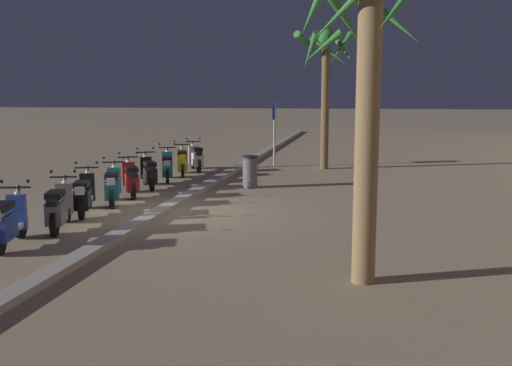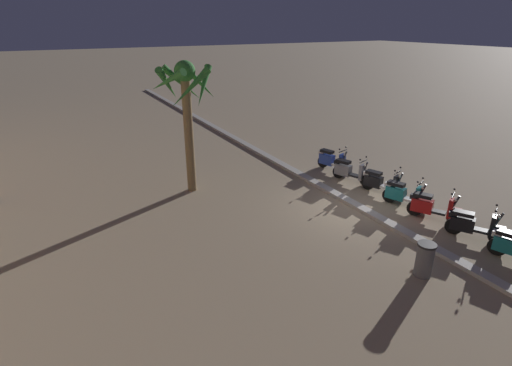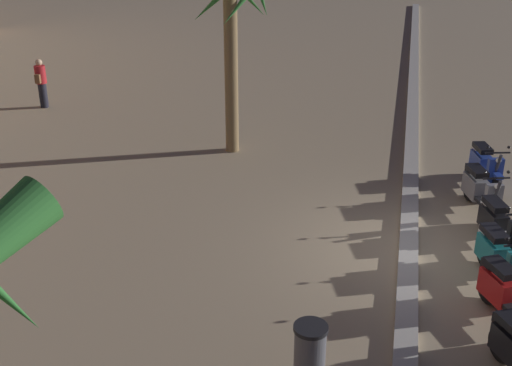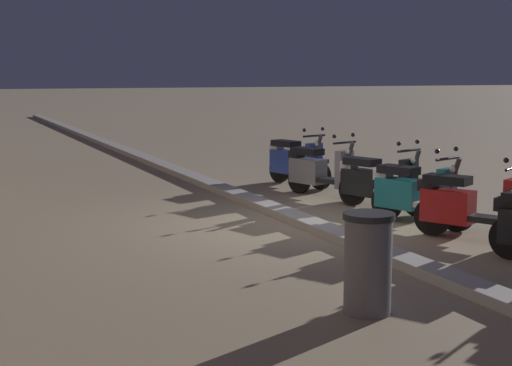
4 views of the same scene
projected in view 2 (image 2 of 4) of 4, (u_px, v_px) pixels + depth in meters
name	position (u px, v px, depth m)	size (l,w,h in m)	color
ground_plane	(357.00, 207.00, 14.40)	(200.00, 200.00, 0.00)	#9E896B
curb_strip	(357.00, 206.00, 14.39)	(60.00, 0.36, 0.12)	#ADA89E
scooter_black_tail_end	(472.00, 225.00, 12.25)	(1.55, 0.97, 1.17)	black
scooter_red_far_back	(431.00, 206.00, 13.42)	(1.63, 0.97, 1.17)	black
scooter_teal_mid_front	(402.00, 194.00, 14.39)	(1.66, 0.82, 1.17)	black
scooter_black_lead_nearest	(380.00, 182.00, 15.47)	(1.77, 0.84, 1.17)	black
scooter_grey_last_in_row	(349.00, 171.00, 16.63)	(1.75, 0.81, 1.17)	black
scooter_blue_mid_centre	(331.00, 160.00, 17.89)	(1.69, 0.74, 1.17)	black
palm_tree_far_corner	(186.00, 96.00, 14.53)	(2.32, 2.39, 4.98)	olive
litter_bin	(425.00, 259.00, 10.39)	(0.48, 0.48, 0.95)	#56565B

